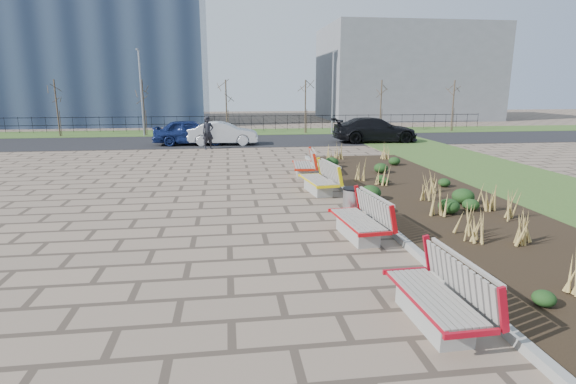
{
  "coord_description": "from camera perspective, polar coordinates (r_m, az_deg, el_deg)",
  "views": [
    {
      "loc": [
        0.03,
        -7.95,
        3.48
      ],
      "look_at": [
        1.5,
        3.0,
        0.9
      ],
      "focal_mm": 28.0,
      "sensor_mm": 36.0,
      "label": 1
    }
  ],
  "objects": [
    {
      "name": "ground",
      "position": [
        8.68,
        -7.32,
        -10.61
      ],
      "size": [
        120.0,
        120.0,
        0.0
      ],
      "primitive_type": "plane",
      "color": "#776352",
      "rests_on": "ground"
    },
    {
      "name": "planting_bed",
      "position": [
        14.78,
        17.49,
        -0.9
      ],
      "size": [
        4.5,
        18.0,
        0.1
      ],
      "primitive_type": "cube",
      "color": "black",
      "rests_on": "ground"
    },
    {
      "name": "planting_curb",
      "position": [
        13.95,
        8.79,
        -1.15
      ],
      "size": [
        0.16,
        18.0,
        0.15
      ],
      "primitive_type": "cube",
      "color": "gray",
      "rests_on": "ground"
    },
    {
      "name": "grass_verge_near",
      "position": [
        17.33,
        31.87,
        -0.39
      ],
      "size": [
        5.0,
        38.0,
        0.04
      ],
      "primitive_type": "cube",
      "color": "#33511E",
      "rests_on": "ground"
    },
    {
      "name": "grass_verge_far",
      "position": [
        36.12,
        -7.73,
        7.53
      ],
      "size": [
        80.0,
        5.0,
        0.04
      ],
      "primitive_type": "cube",
      "color": "#33511E",
      "rests_on": "ground"
    },
    {
      "name": "road",
      "position": [
        30.15,
        -7.71,
        6.42
      ],
      "size": [
        80.0,
        7.0,
        0.02
      ],
      "primitive_type": "cube",
      "color": "black",
      "rests_on": "ground"
    },
    {
      "name": "bench_a",
      "position": [
        7.18,
        18.01,
        -12.08
      ],
      "size": [
        0.97,
        2.13,
        1.0
      ],
      "primitive_type": null,
      "rotation": [
        0.0,
        0.0,
        0.04
      ],
      "color": "#AB0B1C",
      "rests_on": "ground"
    },
    {
      "name": "bench_b",
      "position": [
        10.69,
        8.83,
        -3.22
      ],
      "size": [
        1.09,
        2.17,
        1.0
      ],
      "primitive_type": null,
      "rotation": [
        0.0,
        0.0,
        0.09
      ],
      "color": "red",
      "rests_on": "ground"
    },
    {
      "name": "bench_c",
      "position": [
        15.15,
        3.81,
        1.77
      ],
      "size": [
        1.15,
        2.19,
        1.0
      ],
      "primitive_type": null,
      "rotation": [
        0.0,
        0.0,
        0.12
      ],
      "color": "yellow",
      "rests_on": "ground"
    },
    {
      "name": "bench_d",
      "position": [
        18.07,
        1.92,
        3.65
      ],
      "size": [
        1.11,
        2.18,
        1.0
      ],
      "primitive_type": null,
      "rotation": [
        0.0,
        0.0,
        -0.1
      ],
      "color": "red",
      "rests_on": "ground"
    },
    {
      "name": "litter_bin",
      "position": [
        12.16,
        8.2,
        -1.55
      ],
      "size": [
        0.52,
        0.52,
        0.85
      ],
      "primitive_type": "cylinder",
      "color": "#B2B2B7",
      "rests_on": "ground"
    },
    {
      "name": "pedestrian",
      "position": [
        26.31,
        -10.14,
        7.4
      ],
      "size": [
        0.81,
        0.68,
        1.88
      ],
      "primitive_type": "imported",
      "rotation": [
        0.0,
        0.0,
        0.4
      ],
      "color": "black",
      "rests_on": "ground"
    },
    {
      "name": "car_blue",
      "position": [
        28.55,
        -12.2,
        7.47
      ],
      "size": [
        4.6,
        1.88,
        1.56
      ],
      "primitive_type": "imported",
      "rotation": [
        0.0,
        0.0,
        1.58
      ],
      "color": "navy",
      "rests_on": "road"
    },
    {
      "name": "car_silver",
      "position": [
        28.15,
        -8.22,
        7.38
      ],
      "size": [
        4.31,
        1.69,
        1.4
      ],
      "primitive_type": "imported",
      "rotation": [
        0.0,
        0.0,
        1.52
      ],
      "color": "#ADB0B5",
      "rests_on": "road"
    },
    {
      "name": "car_black",
      "position": [
        29.74,
        10.99,
        7.75
      ],
      "size": [
        5.46,
        2.28,
        1.58
      ],
      "primitive_type": "imported",
      "rotation": [
        0.0,
        0.0,
        1.56
      ],
      "color": "black",
      "rests_on": "road"
    },
    {
      "name": "tree_a",
      "position": [
        36.52,
        -27.28,
        9.46
      ],
      "size": [
        1.4,
        1.4,
        4.0
      ],
      "primitive_type": null,
      "color": "#4C3D2D",
      "rests_on": "grass_verge_far"
    },
    {
      "name": "tree_b",
      "position": [
        35.01,
        -17.85,
        10.17
      ],
      "size": [
        1.4,
        1.4,
        4.0
      ],
      "primitive_type": null,
      "color": "#4C3D2D",
      "rests_on": "grass_verge_far"
    },
    {
      "name": "tree_c",
      "position": [
        34.48,
        -7.83,
        10.63
      ],
      "size": [
        1.4,
        1.4,
        4.0
      ],
      "primitive_type": null,
      "color": "#4C3D2D",
      "rests_on": "grass_verge_far"
    },
    {
      "name": "tree_d",
      "position": [
        35.0,
        2.21,
        10.78
      ],
      "size": [
        1.4,
        1.4,
        4.0
      ],
      "primitive_type": null,
      "color": "#4C3D2D",
      "rests_on": "grass_verge_far"
    },
    {
      "name": "tree_e",
      "position": [
        36.5,
        11.7,
        10.62
      ],
      "size": [
        1.4,
        1.4,
        4.0
      ],
      "primitive_type": null,
      "color": "#4C3D2D",
      "rests_on": "grass_verge_far"
    },
    {
      "name": "tree_f",
      "position": [
        38.89,
        20.21,
        10.23
      ],
      "size": [
        1.4,
        1.4,
        4.0
      ],
      "primitive_type": null,
      "color": "#4C3D2D",
      "rests_on": "grass_verge_far"
    },
    {
      "name": "lamp_west",
      "position": [
        34.49,
        -18.12,
        11.78
      ],
      "size": [
        0.24,
        0.6,
        6.0
      ],
      "primitive_type": null,
      "color": "gray",
      "rests_on": "grass_verge_far"
    },
    {
      "name": "lamp_east",
      "position": [
        34.88,
        5.69,
        12.36
      ],
      "size": [
        0.24,
        0.6,
        6.0
      ],
      "primitive_type": null,
      "color": "gray",
      "rests_on": "grass_verge_far"
    },
    {
      "name": "railing_fence",
      "position": [
        37.56,
        -7.77,
        8.69
      ],
      "size": [
        44.0,
        0.1,
        1.2
      ],
      "primitive_type": null,
      "color": "black",
      "rests_on": "grass_verge_far"
    },
    {
      "name": "building_grey",
      "position": [
        53.82,
        14.59,
        14.36
      ],
      "size": [
        18.0,
        12.0,
        10.0
      ],
      "primitive_type": "cube",
      "color": "slate",
      "rests_on": "ground"
    }
  ]
}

